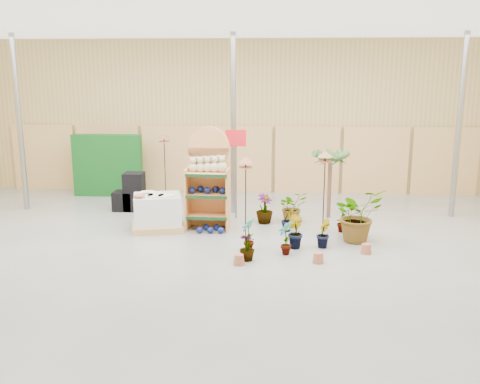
# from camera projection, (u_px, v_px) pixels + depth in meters

# --- Properties ---
(room) EXTENTS (15.20, 12.10, 4.70)m
(room) POSITION_uv_depth(u_px,v_px,m) (223.00, 140.00, 10.81)
(room) COLOR slate
(room) RESTS_ON ground
(display_shelf) EXTENTS (1.00, 0.64, 2.35)m
(display_shelf) POSITION_uv_depth(u_px,v_px,m) (208.00, 182.00, 12.31)
(display_shelf) COLOR #D1894E
(display_shelf) RESTS_ON ground
(teddy_bears) EXTENTS (0.87, 0.24, 0.38)m
(teddy_bears) POSITION_uv_depth(u_px,v_px,m) (209.00, 165.00, 12.11)
(teddy_bears) COLOR #C5BC93
(teddy_bears) RESTS_ON display_shelf
(gazing_balls_shelf) EXTENTS (0.86, 0.29, 0.16)m
(gazing_balls_shelf) POSITION_uv_depth(u_px,v_px,m) (208.00, 190.00, 12.20)
(gazing_balls_shelf) COLOR #0E1A55
(gazing_balls_shelf) RESTS_ON display_shelf
(gazing_balls_floor) EXTENTS (0.63, 0.39, 0.15)m
(gazing_balls_floor) POSITION_uv_depth(u_px,v_px,m) (211.00, 229.00, 12.11)
(gazing_balls_floor) COLOR #0E1A55
(gazing_balls_floor) RESTS_ON ground
(pallet_stack) EXTENTS (1.34, 1.20, 0.85)m
(pallet_stack) POSITION_uv_depth(u_px,v_px,m) (158.00, 212.00, 12.27)
(pallet_stack) COLOR tan
(pallet_stack) RESTS_ON ground
(charcoal_planters) EXTENTS (0.80, 0.50, 1.00)m
(charcoal_planters) POSITION_uv_depth(u_px,v_px,m) (131.00, 195.00, 13.97)
(charcoal_planters) COLOR black
(charcoal_planters) RESTS_ON ground
(trellis_stock) EXTENTS (2.00, 0.30, 1.80)m
(trellis_stock) POSITION_uv_depth(u_px,v_px,m) (108.00, 165.00, 15.52)
(trellis_stock) COLOR #0F4D16
(trellis_stock) RESTS_ON ground
(offer_sign) EXTENTS (0.50, 0.08, 2.20)m
(offer_sign) POSITION_uv_depth(u_px,v_px,m) (236.00, 156.00, 12.96)
(offer_sign) COLOR gray
(offer_sign) RESTS_ON ground
(bird_table_front) EXTENTS (0.34, 0.34, 1.78)m
(bird_table_front) POSITION_uv_depth(u_px,v_px,m) (246.00, 162.00, 11.49)
(bird_table_front) COLOR black
(bird_table_front) RESTS_ON ground
(bird_table_right) EXTENTS (0.34, 0.34, 1.88)m
(bird_table_right) POSITION_uv_depth(u_px,v_px,m) (325.00, 157.00, 11.69)
(bird_table_right) COLOR black
(bird_table_right) RESTS_ON ground
(bird_table_back) EXTENTS (0.34, 0.34, 1.90)m
(bird_table_back) POSITION_uv_depth(u_px,v_px,m) (164.00, 138.00, 14.81)
(bird_table_back) COLOR black
(bird_table_back) RESTS_ON ground
(palm) EXTENTS (0.70, 0.70, 1.79)m
(palm) POSITION_uv_depth(u_px,v_px,m) (331.00, 157.00, 13.02)
(palm) COLOR brown
(palm) RESTS_ON ground
(potted_plant_0) EXTENTS (0.30, 0.40, 0.68)m
(potted_plant_0) POSITION_uv_depth(u_px,v_px,m) (249.00, 234.00, 10.81)
(potted_plant_0) COLOR #355B28
(potted_plant_0) RESTS_ON ground
(potted_plant_1) EXTENTS (0.44, 0.47, 0.69)m
(potted_plant_1) POSITION_uv_depth(u_px,v_px,m) (295.00, 232.00, 10.99)
(potted_plant_1) COLOR #355B28
(potted_plant_1) RESTS_ON ground
(potted_plant_4) EXTENTS (0.31, 0.40, 0.69)m
(potted_plant_4) POSITION_uv_depth(u_px,v_px,m) (342.00, 217.00, 12.06)
(potted_plant_4) COLOR #355B28
(potted_plant_4) RESTS_ON ground
(potted_plant_5) EXTENTS (0.38, 0.36, 0.55)m
(potted_plant_5) POSITION_uv_depth(u_px,v_px,m) (288.00, 219.00, 12.16)
(potted_plant_5) COLOR #355B28
(potted_plant_5) RESTS_ON ground
(potted_plant_6) EXTENTS (0.88, 0.84, 0.77)m
(potted_plant_6) POSITION_uv_depth(u_px,v_px,m) (292.00, 207.00, 12.85)
(potted_plant_6) COLOR #355B28
(potted_plant_6) RESTS_ON ground
(potted_plant_7) EXTENTS (0.36, 0.36, 0.53)m
(potted_plant_7) POSITION_uv_depth(u_px,v_px,m) (247.00, 247.00, 10.26)
(potted_plant_7) COLOR #355B28
(potted_plant_7) RESTS_ON ground
(potted_plant_8) EXTENTS (0.32, 0.41, 0.69)m
(potted_plant_8) POSITION_uv_depth(u_px,v_px,m) (286.00, 238.00, 10.58)
(potted_plant_8) COLOR #355B28
(potted_plant_8) RESTS_ON ground
(potted_plant_9) EXTENTS (0.32, 0.37, 0.60)m
(potted_plant_9) POSITION_uv_depth(u_px,v_px,m) (323.00, 233.00, 11.03)
(potted_plant_9) COLOR #355B28
(potted_plant_9) RESTS_ON ground
(potted_plant_10) EXTENTS (1.35, 1.29, 1.16)m
(potted_plant_10) POSITION_uv_depth(u_px,v_px,m) (357.00, 215.00, 11.38)
(potted_plant_10) COLOR #355B28
(potted_plant_10) RESTS_ON ground
(potted_plant_11) EXTENTS (0.56, 0.56, 0.71)m
(potted_plant_11) POSITION_uv_depth(u_px,v_px,m) (264.00, 209.00, 12.78)
(potted_plant_11) COLOR #355B28
(potted_plant_11) RESTS_ON ground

